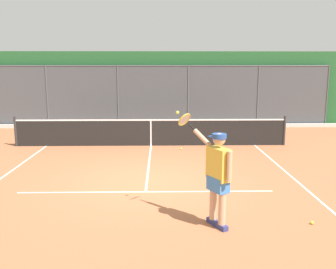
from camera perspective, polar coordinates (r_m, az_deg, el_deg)
ground_plane at (r=9.45m, az=-3.23°, el=-7.21°), size 60.00×60.00×0.00m
court_line_markings at (r=8.49m, az=-3.48°, el=-9.27°), size 7.58×9.17×0.01m
fence_backdrop at (r=18.19m, az=-2.26°, el=6.91°), size 19.36×1.37×3.49m
tennis_net at (r=13.50m, az=-2.61°, el=0.36°), size 9.74×0.09×1.07m
tennis_player at (r=6.72m, az=7.52°, el=-5.70°), size 0.94×1.16×2.00m
tennis_ball_near_baseline at (r=7.54m, az=21.02°, el=-12.37°), size 0.07×0.07×0.07m
tennis_ball_near_net at (r=12.97m, az=1.98°, el=-2.14°), size 0.07×0.07×0.07m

